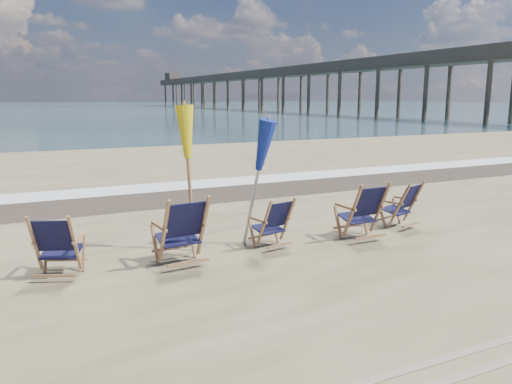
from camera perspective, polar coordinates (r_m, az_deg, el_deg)
ocean at (r=133.52m, az=-24.21°, el=8.82°), size 400.00×400.00×0.00m
surf_foam at (r=14.44m, az=-10.47°, el=0.61°), size 200.00×1.40×0.01m
wet_sand_strip at (r=13.02m, az=-8.74°, el=-0.44°), size 200.00×2.60×0.00m
beach_chair_0 at (r=7.40m, az=-19.99°, el=-5.83°), size 0.83×0.87×0.97m
beach_chair_1 at (r=7.61m, az=-6.03°, el=-4.20°), size 0.77×0.85×1.11m
beach_chair_2 at (r=8.50m, az=3.66°, el=-3.33°), size 0.67×0.73×0.89m
beach_chair_3 at (r=9.17m, az=14.00°, el=-1.99°), size 0.70×0.78×1.07m
beach_chair_4 at (r=10.28m, az=17.61°, el=-1.20°), size 0.78×0.83×0.94m
umbrella_yellow at (r=8.10m, az=-7.72°, el=5.90°), size 0.30×0.30×2.38m
umbrella_blue at (r=8.33m, az=-0.15°, el=4.90°), size 0.30×0.30×2.18m
fishing_pier at (r=89.72m, az=2.24°, el=12.19°), size 4.40×140.00×9.30m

